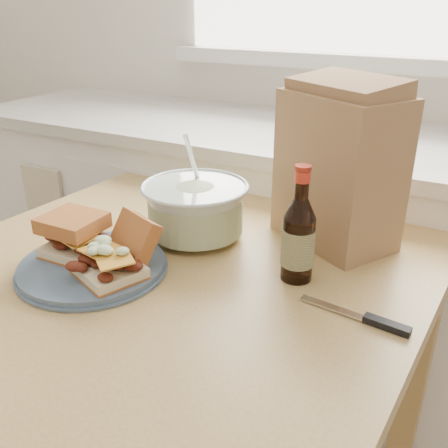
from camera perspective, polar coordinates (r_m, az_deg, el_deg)
The scene contains 9 objects.
cabinet_run at distance 1.77m, azimuth 9.38°, elevation -4.48°, with size 2.50×0.64×0.94m.
dining_table at distance 1.11m, azimuth -5.14°, elevation -9.85°, with size 1.06×1.06×0.82m.
plate at distance 1.04m, azimuth -14.79°, elevation -4.72°, with size 0.29×0.29×0.02m, color #4A5E77.
sandwich_left at distance 1.06m, azimuth -16.75°, elevation -1.20°, with size 0.12×0.11×0.09m.
sandwich_right at distance 0.98m, azimuth -12.11°, elevation -3.50°, with size 0.15×0.20×0.10m.
coleslaw_bowl at distance 1.13m, azimuth -3.27°, elevation 1.46°, with size 0.24×0.24×0.24m.
beer_bottle at distance 0.95m, azimuth 8.50°, elevation -1.61°, with size 0.06×0.06×0.23m.
knife at distance 0.89m, azimuth 16.59°, elevation -10.51°, with size 0.20×0.04×0.01m.
paper_bag at distance 1.10m, azimuth 12.97°, elevation 5.95°, with size 0.25×0.16×0.33m, color #A3774F.
Camera 1 is at (0.47, 0.22, 1.32)m, focal length 40.00 mm.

